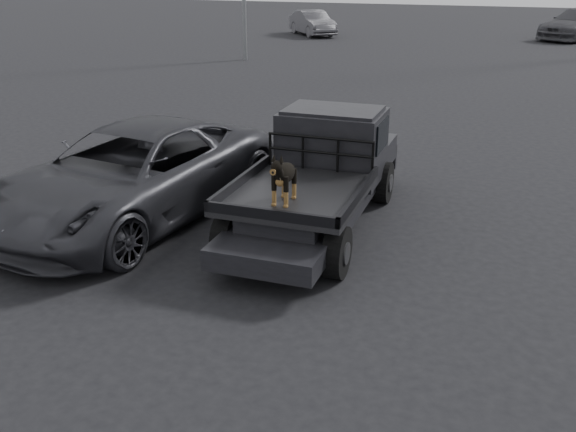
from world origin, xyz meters
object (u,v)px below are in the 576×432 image
(flatbed_ute, at_px, (316,200))
(parked_suv, at_px, (133,174))
(dog, at_px, (284,178))
(distant_car_a, at_px, (312,23))

(flatbed_ute, xyz_separation_m, parked_suv, (-3.03, -0.70, 0.33))
(dog, distance_m, distant_car_a, 30.49)
(dog, height_order, distant_car_a, dog)
(flatbed_ute, height_order, distant_car_a, distant_car_a)
(distant_car_a, bearing_deg, parked_suv, -117.14)
(dog, bearing_deg, parked_suv, 166.50)
(flatbed_ute, distance_m, dog, 1.64)
(flatbed_ute, bearing_deg, distant_car_a, 107.45)
(dog, relative_size, parked_suv, 0.13)
(flatbed_ute, bearing_deg, parked_suv, -166.97)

